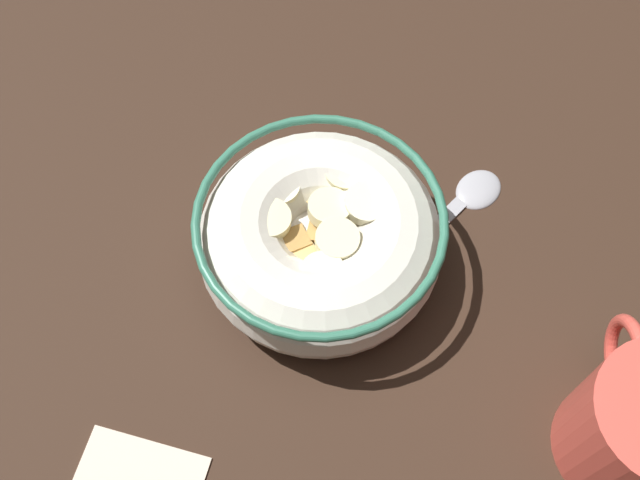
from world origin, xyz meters
The scene contains 3 objects.
ground_plane centered at (0.00, 0.00, -1.00)cm, with size 109.27×109.27×2.00cm, color #332116.
cereal_bowl centered at (0.00, -0.01, 3.25)cm, with size 16.13×16.13×6.00cm.
spoon centered at (3.29, -9.81, 0.33)cm, with size 12.29×12.86×0.80cm.
Camera 1 is at (-23.15, 1.10, 47.58)cm, focal length 43.13 mm.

